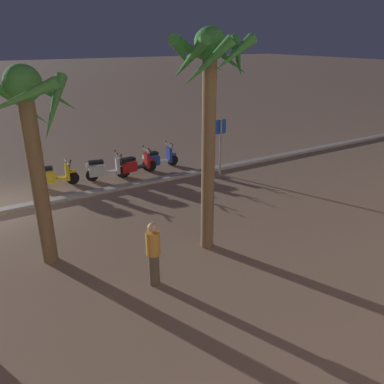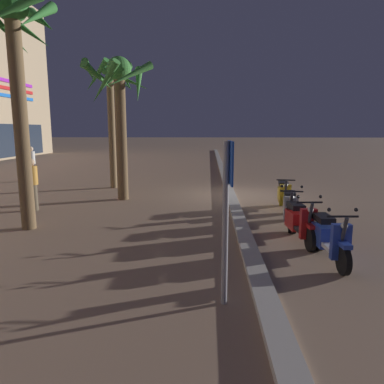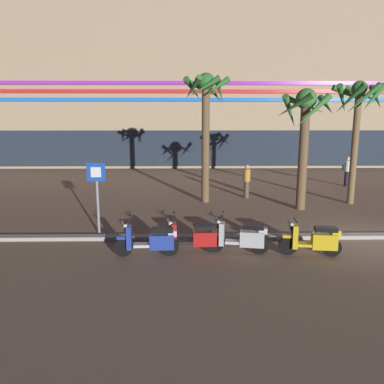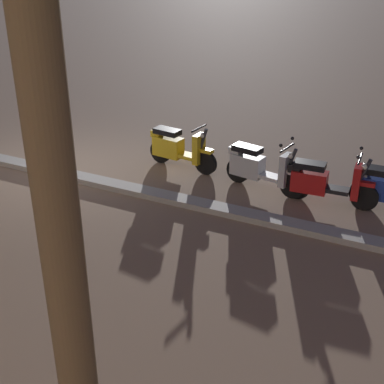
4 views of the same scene
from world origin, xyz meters
name	(u,v)px [view 4 (image 4 of 4)]	position (x,y,z in m)	size (l,w,h in m)	color
ground_plane	(61,169)	(0.00, 0.00, 0.00)	(200.00, 200.00, 0.00)	#93755B
curb_strip	(52,171)	(0.00, 0.31, 0.06)	(60.00, 0.36, 0.12)	#ADA89E
scooter_red_mid_centre	(324,182)	(-5.65, -0.93, 0.44)	(1.81, 0.56, 1.17)	black
scooter_silver_tail_end	(259,167)	(-4.29, -1.02, 0.46)	(1.77, 0.65, 1.17)	black
scooter_yellow_lead_nearest	(177,148)	(-2.29, -1.27, 0.45)	(1.74, 0.58, 1.04)	black
palm_tree_near_sign	(32,6)	(-5.00, 5.85, 4.38)	(2.16, 2.15, 5.83)	brown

